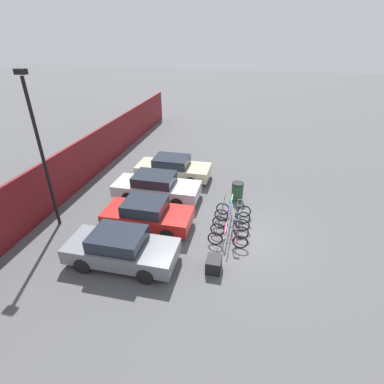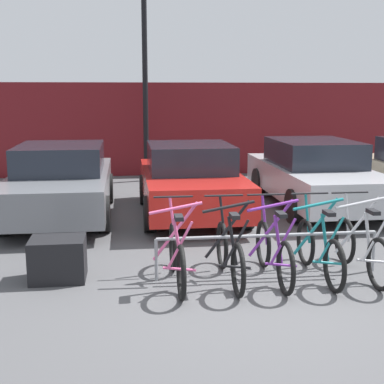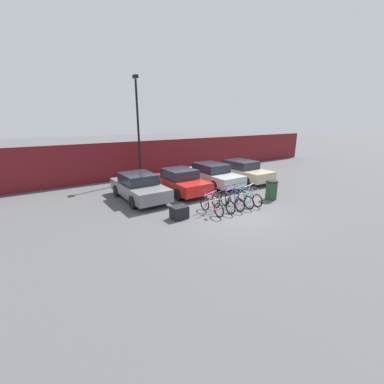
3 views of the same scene
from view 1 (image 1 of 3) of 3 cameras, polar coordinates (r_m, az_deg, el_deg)
name	(u,v)px [view 1 (image 1 of 3)]	position (r m, az deg, el deg)	size (l,w,h in m)	color
ground_plane	(241,235)	(13.75, 9.35, -8.12)	(120.00, 120.00, 0.00)	#4C4C4F
hoarding_wall	(48,188)	(16.23, -25.78, 0.76)	(36.00, 0.16, 2.64)	maroon
bike_rack	(228,221)	(13.74, 6.80, -5.49)	(2.98, 0.04, 0.57)	gray
bicycle_pink	(228,239)	(12.81, 6.80, -8.94)	(0.68, 1.71, 1.05)	black
bicycle_black	(229,230)	(13.35, 7.14, -7.20)	(0.68, 1.71, 1.05)	black
bicycle_purple	(231,223)	(13.82, 7.40, -5.81)	(0.68, 1.71, 1.05)	black
bicycle_teal	(232,215)	(14.32, 7.66, -4.46)	(0.68, 1.71, 1.05)	black
bicycle_silver	(233,209)	(14.81, 7.89, -3.26)	(0.68, 1.71, 1.05)	black
car_grey	(121,248)	(12.10, -13.35, -10.35)	(1.91, 4.31, 1.40)	slate
car_red	(147,214)	(13.87, -8.50, -4.21)	(1.91, 4.00, 1.40)	red
car_silver	(156,187)	(16.17, -6.81, 1.04)	(1.91, 4.59, 1.40)	#B7B7BC
car_beige	(173,168)	(18.26, -3.62, 4.58)	(1.91, 4.41, 1.40)	#C1B28E
lamp_post	(40,148)	(14.03, -26.91, 7.45)	(0.24, 0.44, 6.86)	black
trash_bin	(237,191)	(16.13, 8.63, 0.12)	(0.63, 0.63, 1.03)	#234728
cargo_crate	(214,264)	(11.75, 4.16, -13.56)	(0.70, 0.56, 0.55)	black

